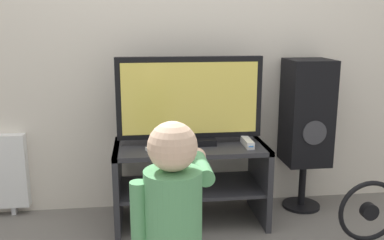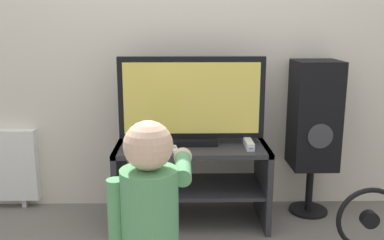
{
  "view_description": "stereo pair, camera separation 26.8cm",
  "coord_description": "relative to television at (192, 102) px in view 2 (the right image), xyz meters",
  "views": [
    {
      "loc": [
        -0.32,
        -2.44,
        1.34
      ],
      "look_at": [
        0.0,
        0.15,
        0.73
      ],
      "focal_mm": 40.0,
      "sensor_mm": 36.0,
      "label": 1
    },
    {
      "loc": [
        -0.06,
        -2.46,
        1.34
      ],
      "look_at": [
        0.0,
        0.15,
        0.73
      ],
      "focal_mm": 40.0,
      "sensor_mm": 36.0,
      "label": 2
    }
  ],
  "objects": [
    {
      "name": "ground_plane",
      "position": [
        0.0,
        -0.27,
        -0.83
      ],
      "size": [
        16.0,
        16.0,
        0.0
      ],
      "primitive_type": "plane",
      "color": "slate"
    },
    {
      "name": "wall_back",
      "position": [
        0.0,
        0.31,
        0.47
      ],
      "size": [
        10.0,
        0.06,
        2.6
      ],
      "color": "silver",
      "rests_on": "ground_plane"
    },
    {
      "name": "tv_stand",
      "position": [
        0.0,
        -0.02,
        -0.47
      ],
      "size": [
        1.0,
        0.5,
        0.55
      ],
      "color": "#2D2D33",
      "rests_on": "ground_plane"
    },
    {
      "name": "television",
      "position": [
        0.0,
        0.0,
        0.0
      ],
      "size": [
        0.95,
        0.2,
        0.57
      ],
      "color": "black",
      "rests_on": "tv_stand"
    },
    {
      "name": "game_console",
      "position": [
        0.37,
        -0.1,
        -0.26
      ],
      "size": [
        0.05,
        0.2,
        0.05
      ],
      "color": "white",
      "rests_on": "tv_stand"
    },
    {
      "name": "remote_primary",
      "position": [
        -0.26,
        -0.18,
        -0.27
      ],
      "size": [
        0.07,
        0.13,
        0.03
      ],
      "color": "white",
      "rests_on": "tv_stand"
    },
    {
      "name": "remote_secondary",
      "position": [
        -0.11,
        -0.18,
        -0.27
      ],
      "size": [
        0.05,
        0.13,
        0.03
      ],
      "color": "white",
      "rests_on": "tv_stand"
    },
    {
      "name": "child",
      "position": [
        -0.2,
        -1.06,
        -0.27
      ],
      "size": [
        0.36,
        0.52,
        0.95
      ],
      "color": "#3F4C72",
      "rests_on": "ground_plane"
    },
    {
      "name": "speaker_tower",
      "position": [
        0.84,
        0.1,
        -0.13
      ],
      "size": [
        0.3,
        0.32,
        1.09
      ],
      "color": "black",
      "rests_on": "ground_plane"
    },
    {
      "name": "floor_fan",
      "position": [
        0.97,
        -0.59,
        -0.62
      ],
      "size": [
        0.37,
        0.19,
        0.46
      ],
      "color": "black",
      "rests_on": "ground_plane"
    }
  ]
}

